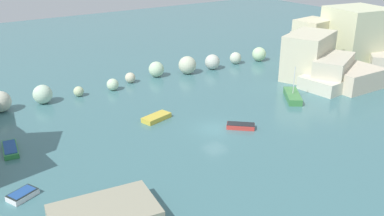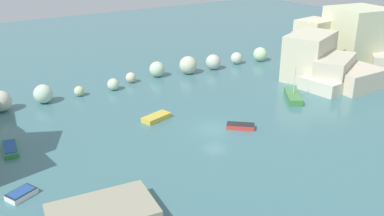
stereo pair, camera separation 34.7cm
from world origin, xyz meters
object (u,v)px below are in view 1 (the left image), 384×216
object	(u,v)px
moored_boat_2	(22,195)
moored_boat_3	(293,96)
moored_boat_0	(10,149)
stone_dock	(104,216)
moored_boat_4	(241,126)
moored_boat_1	(156,118)

from	to	relation	value
moored_boat_2	moored_boat_3	size ratio (longest dim) A/B	0.51
moored_boat_0	moored_boat_3	bearing A→B (deg)	-91.02
stone_dock	moored_boat_0	world-z (taller)	stone_dock
moored_boat_2	moored_boat_4	distance (m)	23.82
moored_boat_0	moored_boat_2	xyz separation A→B (m)	(-1.05, -9.12, 0.02)
stone_dock	moored_boat_1	distance (m)	19.66
moored_boat_0	moored_boat_1	size ratio (longest dim) A/B	1.03
moored_boat_2	moored_boat_3	distance (m)	35.74
stone_dock	moored_boat_4	xyz separation A→B (m)	(19.54, 7.42, -0.39)
moored_boat_1	moored_boat_3	world-z (taller)	moored_boat_3
moored_boat_4	moored_boat_0	bearing A→B (deg)	-158.64
moored_boat_4	moored_boat_1	bearing A→B (deg)	174.16
moored_boat_0	moored_boat_4	world-z (taller)	moored_boat_4
moored_boat_2	moored_boat_3	bearing A→B (deg)	-18.02
moored_boat_1	moored_boat_4	bearing A→B (deg)	116.82
moored_boat_1	moored_boat_0	bearing A→B (deg)	-19.62
moored_boat_1	moored_boat_4	size ratio (longest dim) A/B	1.23
moored_boat_1	moored_boat_4	xyz separation A→B (m)	(6.65, -7.42, 0.01)
stone_dock	moored_boat_3	world-z (taller)	moored_boat_3
moored_boat_2	moored_boat_3	world-z (taller)	moored_boat_3
moored_boat_1	moored_boat_2	size ratio (longest dim) A/B	1.43
stone_dock	moored_boat_3	xyz separation A→B (m)	(31.27, 10.72, -0.26)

